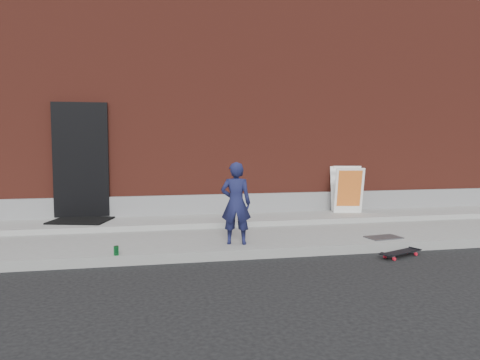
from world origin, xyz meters
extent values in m
plane|color=black|center=(0.00, 0.00, 0.00)|extent=(80.00, 80.00, 0.00)
cube|color=gray|center=(0.00, 1.50, 0.07)|extent=(20.00, 3.00, 0.15)
cube|color=gray|center=(0.00, 2.40, 0.20)|extent=(20.00, 1.20, 0.10)
cube|color=maroon|center=(0.00, 7.00, 2.50)|extent=(20.00, 8.00, 5.00)
cube|color=gray|center=(0.00, 2.97, 0.45)|extent=(20.00, 0.10, 0.40)
cube|color=black|center=(-2.60, 2.96, 1.40)|extent=(1.05, 0.12, 2.25)
imported|color=#16193F|center=(0.02, 0.44, 0.80)|extent=(0.54, 0.42, 1.29)
cylinder|color=red|center=(2.65, -0.13, 0.03)|extent=(0.06, 0.05, 0.05)
cylinder|color=red|center=(2.72, -0.28, 0.03)|extent=(0.06, 0.05, 0.05)
cylinder|color=red|center=(2.17, -0.33, 0.03)|extent=(0.06, 0.05, 0.05)
cylinder|color=red|center=(2.23, -0.48, 0.03)|extent=(0.06, 0.05, 0.05)
cube|color=#B0AFB4|center=(2.68, -0.20, 0.06)|extent=(0.11, 0.17, 0.02)
cube|color=#B0AFB4|center=(2.20, -0.41, 0.06)|extent=(0.11, 0.17, 0.02)
cube|color=black|center=(2.44, -0.31, 0.08)|extent=(0.77, 0.47, 0.02)
cube|color=white|center=(2.82, 2.39, 0.73)|extent=(0.63, 0.38, 0.96)
cube|color=white|center=(2.91, 2.81, 0.73)|extent=(0.63, 0.38, 0.96)
cube|color=yellow|center=(2.82, 2.36, 0.68)|extent=(0.52, 0.29, 0.77)
cube|color=white|center=(2.86, 2.60, 1.21)|extent=(0.59, 0.16, 0.05)
cylinder|color=#1A8539|center=(-1.79, 0.05, 0.22)|extent=(0.08, 0.08, 0.13)
cube|color=black|center=(-2.58, 2.51, 0.26)|extent=(1.23, 1.10, 0.03)
cube|color=#4B4B4F|center=(2.53, 0.39, 0.16)|extent=(0.61, 0.45, 0.02)
camera|label=1|loc=(-1.37, -6.69, 1.77)|focal=35.00mm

